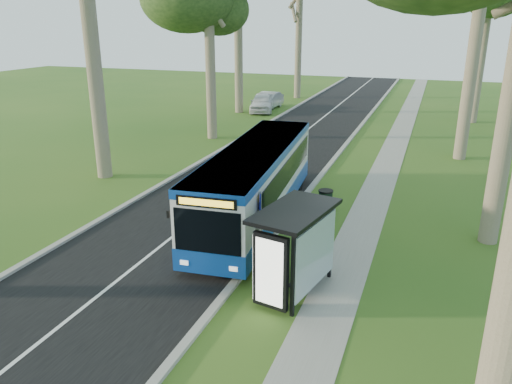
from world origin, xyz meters
TOP-DOWN VIEW (x-y plane):
  - ground at (0.00, 0.00)m, footprint 120.00×120.00m
  - road at (-3.50, 10.00)m, footprint 7.00×100.00m
  - kerb_east at (0.00, 10.00)m, footprint 0.25×100.00m
  - kerb_west at (-7.00, 10.00)m, footprint 0.25×100.00m
  - centre_line at (-3.50, 10.00)m, footprint 0.12×100.00m
  - footpath at (3.00, 10.00)m, footprint 1.50×100.00m
  - bus at (-1.20, 5.20)m, footprint 3.28×11.33m
  - bus_stop_sign at (0.38, 1.24)m, footprint 0.13×0.36m
  - bus_shelter at (1.91, -0.16)m, footprint 2.20×3.28m
  - litter_bin at (1.34, 6.59)m, footprint 0.61×0.61m
  - car_white at (-9.20, 28.98)m, footprint 2.92×5.02m
  - car_silver at (-9.22, 30.60)m, footprint 1.74×4.51m

SIDE VIEW (x-z plane):
  - ground at x=0.00m, z-range 0.00..0.00m
  - road at x=-3.50m, z-range 0.00..0.02m
  - footpath at x=3.00m, z-range 0.00..0.02m
  - centre_line at x=-3.50m, z-range 0.02..0.02m
  - kerb_east at x=0.00m, z-range 0.00..0.12m
  - kerb_west at x=-7.00m, z-range 0.00..0.12m
  - litter_bin at x=1.34m, z-range 0.01..1.07m
  - car_silver at x=-9.22m, z-range 0.00..1.47m
  - car_white at x=-9.20m, z-range 0.00..1.61m
  - bus at x=-1.20m, z-range 0.05..3.01m
  - bus_stop_sign at x=0.38m, z-range 0.32..2.93m
  - bus_shelter at x=1.91m, z-range 0.53..3.12m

